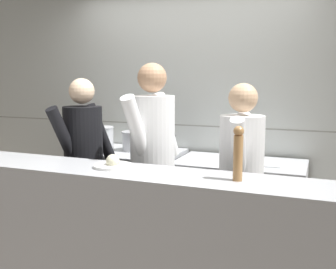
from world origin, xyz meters
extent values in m
cube|color=silver|center=(0.00, 1.40, 1.30)|extent=(8.00, 0.06, 2.60)
cube|color=gray|center=(0.00, 1.36, 1.15)|extent=(8.00, 0.00, 0.01)
cube|color=#38383D|center=(-0.51, 1.00, 0.43)|extent=(0.97, 0.70, 0.87)
cube|color=#B7BABF|center=(-0.51, 1.00, 0.89)|extent=(0.99, 0.71, 0.04)
cube|color=#B7BABF|center=(-0.51, 0.66, 0.50)|extent=(0.88, 0.03, 0.10)
cube|color=#B7BABF|center=(0.59, 1.00, 0.44)|extent=(1.14, 0.65, 0.89)
cube|color=black|center=(0.59, 0.69, 0.05)|extent=(1.12, 0.04, 0.10)
cube|color=#B7BABF|center=(0.08, -0.19, 0.51)|extent=(2.83, 0.45, 1.03)
cylinder|color=#B7BABF|center=(-0.80, 0.94, 1.03)|extent=(0.23, 0.23, 0.24)
cylinder|color=#B7BABF|center=(-0.80, 0.94, 1.14)|extent=(0.25, 0.25, 0.01)
cylinder|color=#B7BABF|center=(-0.49, 1.04, 1.01)|extent=(0.23, 0.23, 0.19)
cylinder|color=#B7BABF|center=(-0.49, 1.04, 1.10)|extent=(0.24, 0.24, 0.01)
cylinder|color=#2D2D33|center=(-0.18, 1.02, 1.00)|extent=(0.26, 0.26, 0.17)
cylinder|color=#2D2D33|center=(-0.18, 1.02, 1.08)|extent=(0.28, 0.28, 0.01)
cone|color=#B7BABF|center=(0.55, 0.96, 0.93)|extent=(0.23, 0.23, 0.08)
cube|color=#B7BABF|center=(0.81, 0.87, 0.89)|extent=(0.29, 0.05, 0.01)
cube|color=black|center=(0.61, 0.86, 0.90)|extent=(0.11, 0.03, 0.02)
cylinder|color=white|center=(-0.06, -0.14, 1.04)|extent=(0.27, 0.27, 0.02)
sphere|color=beige|center=(-0.06, -0.14, 1.07)|extent=(0.09, 0.09, 0.09)
cylinder|color=#AD7A47|center=(0.81, -0.19, 1.16)|extent=(0.06, 0.06, 0.27)
sphere|color=#AD7A47|center=(0.81, -0.19, 1.33)|extent=(0.06, 0.06, 0.06)
cube|color=black|center=(-0.64, 0.38, 0.38)|extent=(0.32, 0.26, 0.76)
cylinder|color=black|center=(-0.64, 0.38, 1.08)|extent=(0.42, 0.42, 0.63)
sphere|color=beige|center=(-0.64, 0.38, 1.52)|extent=(0.22, 0.22, 0.22)
cylinder|color=black|center=(-0.58, 0.56, 1.15)|extent=(0.19, 0.33, 0.53)
cylinder|color=black|center=(-0.70, 0.19, 1.15)|extent=(0.19, 0.33, 0.53)
cube|color=black|center=(0.01, 0.38, 0.41)|extent=(0.33, 0.24, 0.82)
cylinder|color=white|center=(0.01, 0.38, 1.16)|extent=(0.41, 0.41, 0.68)
sphere|color=tan|center=(0.01, 0.38, 1.63)|extent=(0.23, 0.23, 0.23)
cylinder|color=white|center=(0.04, 0.59, 1.24)|extent=(0.16, 0.35, 0.57)
cylinder|color=white|center=(-0.03, 0.17, 1.24)|extent=(0.16, 0.35, 0.57)
cube|color=black|center=(0.72, 0.37, 0.37)|extent=(0.29, 0.20, 0.75)
cylinder|color=white|center=(0.72, 0.37, 1.06)|extent=(0.35, 0.35, 0.62)
sphere|color=#D8AD84|center=(0.72, 0.37, 1.49)|extent=(0.21, 0.21, 0.21)
cylinder|color=white|center=(0.71, 0.56, 1.13)|extent=(0.12, 0.32, 0.52)
cylinder|color=white|center=(0.74, 0.18, 1.13)|extent=(0.12, 0.32, 0.52)
camera|label=1|loc=(1.25, -2.45, 1.63)|focal=42.00mm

